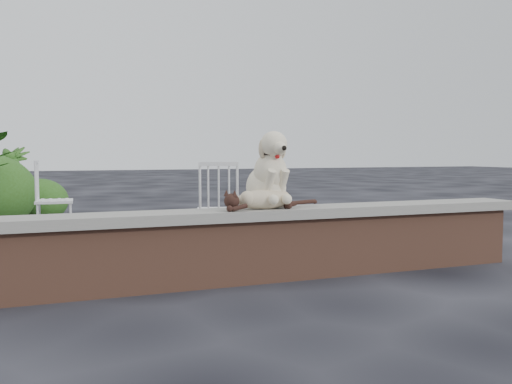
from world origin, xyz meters
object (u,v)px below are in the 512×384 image
object	(u,v)px
dog	(266,169)
chair_c	(218,209)
potted_plant_b	(10,183)
cat	(264,198)
chair_e	(54,200)

from	to	relation	value
dog	chair_c	distance (m)	1.16
potted_plant_b	dog	bearing A→B (deg)	-67.54
cat	potted_plant_b	distance (m)	5.74
dog	chair_c	bearing A→B (deg)	88.28
cat	chair_c	xyz separation A→B (m)	(0.01, 1.23, -0.20)
chair_e	cat	bearing A→B (deg)	-149.46
cat	chair_c	bearing A→B (deg)	84.11
cat	chair_e	xyz separation A→B (m)	(-1.49, 2.97, -0.20)
dog	potted_plant_b	distance (m)	5.64
chair_c	chair_e	size ratio (longest dim) A/B	1.00
chair_e	potted_plant_b	size ratio (longest dim) A/B	0.84
chair_e	potted_plant_b	bearing A→B (deg)	17.62
potted_plant_b	chair_c	bearing A→B (deg)	-63.21
chair_c	potted_plant_b	xyz separation A→B (m)	(-2.08, 4.12, 0.09)
dog	potted_plant_b	xyz separation A→B (m)	(-2.15, 5.20, -0.34)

